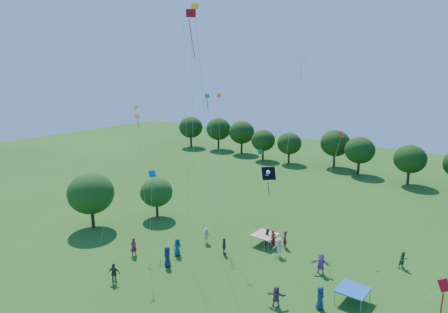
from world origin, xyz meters
TOP-DOWN VIEW (x-y plane):
  - near_tree_west at (-19.22, 15.06)m, footprint 5.03×5.03m
  - near_tree_north at (-15.94, 21.62)m, footprint 3.80×3.80m
  - treeline at (-1.73, 55.43)m, footprint 88.01×8.77m
  - tent_red_stripe at (-1.82, 23.07)m, footprint 2.20×2.20m
  - tent_blue at (8.80, 18.58)m, footprint 2.20×2.20m
  - crowd_person_0 at (-7.09, 15.96)m, footprint 0.67×0.95m
  - crowd_person_1 at (-10.40, 13.44)m, footprint 0.54×0.73m
  - crowd_person_2 at (-1.60, 23.27)m, footprint 0.61×0.90m
  - crowd_person_3 at (-6.69, 19.74)m, footprint 1.10×1.06m
  - crowd_person_4 at (-7.82, 9.25)m, footprint 1.10×0.90m
  - crowd_person_5 at (4.47, 14.59)m, footprint 1.65×1.10m
  - crowd_person_6 at (-6.35, 13.92)m, footprint 0.95×1.05m
  - crowd_person_7 at (-0.74, 22.86)m, footprint 0.63×0.80m
  - crowd_person_8 at (10.46, 26.43)m, footprint 0.83×0.88m
  - crowd_person_9 at (0.54, 21.79)m, footprint 1.29×1.07m
  - crowd_person_10 at (-3.73, 18.85)m, footprint 0.97×1.02m
  - crowd_person_11 at (5.07, 21.11)m, footprint 1.84×0.98m
  - crowd_person_12 at (7.20, 16.29)m, footprint 0.90×1.01m
  - crowd_person_13 at (0.11, 23.66)m, footprint 0.54×0.73m
  - pirate_kite at (2.05, 17.02)m, footprint 2.17×3.84m
  - red_high_kite at (-5.04, 16.18)m, footprint 2.42×2.62m
  - small_kite_0 at (3.02, 28.11)m, footprint 1.12×4.33m
  - small_kite_1 at (-6.31, 21.41)m, footprint 0.78×0.67m
  - small_kite_2 at (-14.00, 16.42)m, footprint 1.53×6.41m
  - small_kite_3 at (-8.76, 22.92)m, footprint 3.87×2.63m
  - small_kite_4 at (-10.45, 16.16)m, footprint 2.43×3.04m
  - small_kite_5 at (-11.59, 24.83)m, footprint 8.32×5.99m
  - small_kite_6 at (1.95, 21.20)m, footprint 2.29×1.19m
  - small_kite_7 at (-5.23, 15.50)m, footprint 0.52×0.41m
  - small_kite_8 at (14.84, 10.32)m, footprint 5.98×3.47m
  - small_kite_9 at (-9.81, 14.33)m, footprint 1.77×0.97m
  - small_kite_10 at (-8.32, 20.90)m, footprint 3.54×1.39m
  - small_kite_11 at (-4.28, 25.78)m, footprint 0.75×0.98m

SIDE VIEW (x-z plane):
  - crowd_person_8 at x=10.46m, z-range 0.00..1.60m
  - crowd_person_3 at x=-6.69m, z-range 0.00..1.61m
  - crowd_person_10 at x=-3.73m, z-range 0.00..1.65m
  - crowd_person_5 at x=4.47m, z-range 0.00..1.66m
  - crowd_person_2 at x=-1.60m, z-range 0.00..1.68m
  - crowd_person_4 at x=-7.82m, z-range 0.00..1.72m
  - crowd_person_0 at x=-7.09m, z-range 0.00..1.73m
  - crowd_person_13 at x=0.11m, z-range 0.00..1.76m
  - crowd_person_1 at x=-10.40m, z-range 0.00..1.80m
  - crowd_person_12 at x=7.20m, z-range 0.00..1.80m
  - crowd_person_9 at x=0.54m, z-range 0.00..1.81m
  - crowd_person_7 at x=-0.74m, z-range 0.00..1.87m
  - crowd_person_11 at x=5.07m, z-range 0.00..1.87m
  - crowd_person_6 at x=-6.35m, z-range 0.00..1.89m
  - tent_red_stripe at x=-1.82m, z-range 0.49..1.59m
  - tent_blue at x=8.80m, z-range 0.49..1.59m
  - near_tree_north at x=-15.94m, z-range 0.68..5.48m
  - near_tree_west at x=-19.22m, z-range 0.86..7.12m
  - treeline at x=-1.73m, z-range 0.70..7.48m
  - small_kite_4 at x=-10.45m, z-range 3.51..9.88m
  - small_kite_8 at x=14.84m, z-range 3.42..10.38m
  - small_kite_11 at x=-4.28m, z-range 3.85..11.54m
  - pirate_kite at x=2.05m, z-range 4.98..13.50m
  - small_kite_0 at x=3.02m, z-range 4.36..14.27m
  - small_kite_9 at x=-9.81m, z-range 4.33..16.37m
  - small_kite_2 at x=-14.00m, z-range 4.35..16.69m
  - small_kite_1 at x=-6.31m, z-range 4.40..18.07m
  - small_kite_3 at x=-8.76m, z-range 4.99..18.40m
  - small_kite_6 at x=1.95m, z-range 6.47..23.47m
  - small_kite_7 at x=-5.23m, z-range 5.43..27.74m
  - small_kite_5 at x=-11.59m, z-range 5.59..28.67m
  - small_kite_10 at x=-8.32m, z-range 7.23..29.30m
  - red_high_kite at x=-5.04m, z-range 8.07..28.88m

